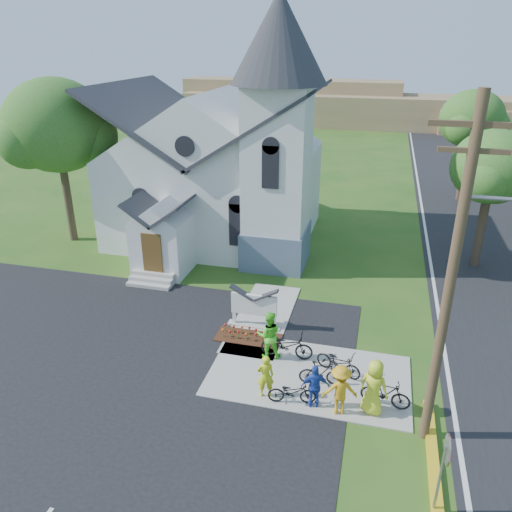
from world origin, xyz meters
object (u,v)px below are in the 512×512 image
(church_sign, at_px, (254,305))
(bike_0, at_px, (292,392))
(bike_3, at_px, (386,394))
(cyclist_1, at_px, (269,335))
(bike_2, at_px, (287,345))
(bike_4, at_px, (339,362))
(cyclist_2, at_px, (315,386))
(utility_pole, at_px, (454,275))
(cyclist_3, at_px, (340,390))
(cyclist_4, at_px, (374,387))
(cyclist_0, at_px, (265,376))
(bike_1, at_px, (321,373))
(stop_sign, at_px, (445,460))

(church_sign, distance_m, bike_0, 4.91)
(bike_3, bearing_deg, cyclist_1, 75.43)
(bike_2, height_order, bike_4, bike_2)
(cyclist_2, bearing_deg, utility_pole, 158.50)
(cyclist_1, height_order, cyclist_3, cyclist_1)
(utility_pole, distance_m, cyclist_4, 4.75)
(cyclist_0, height_order, bike_2, cyclist_0)
(church_sign, distance_m, cyclist_2, 5.27)
(cyclist_1, bearing_deg, cyclist_4, 137.72)
(church_sign, xyz_separation_m, bike_1, (3.17, -3.08, -0.52))
(stop_sign, height_order, cyclist_0, stop_sign)
(cyclist_1, bearing_deg, stop_sign, 121.92)
(utility_pole, xyz_separation_m, bike_4, (-2.88, 2.38, -4.90))
(utility_pole, relative_size, cyclist_4, 5.27)
(bike_1, height_order, cyclist_4, cyclist_4)
(bike_2, xyz_separation_m, cyclist_3, (2.18, -2.52, 0.35))
(stop_sign, xyz_separation_m, bike_4, (-2.95, 5.08, -1.28))
(bike_1, bearing_deg, cyclist_0, 112.37)
(church_sign, relative_size, bike_4, 1.27)
(bike_3, bearing_deg, cyclist_0, 104.33)
(bike_0, xyz_separation_m, bike_1, (0.79, 1.18, 0.04))
(cyclist_0, xyz_separation_m, cyclist_3, (2.45, -0.21, 0.09))
(bike_3, relative_size, cyclist_4, 0.85)
(bike_1, height_order, cyclist_2, cyclist_2)
(bike_4, bearing_deg, bike_1, 168.52)
(stop_sign, relative_size, cyclist_2, 1.61)
(bike_1, bearing_deg, cyclist_2, 167.87)
(bike_4, bearing_deg, bike_0, 168.71)
(bike_0, bearing_deg, cyclist_0, 70.97)
(bike_2, bearing_deg, stop_sign, -140.00)
(cyclist_1, bearing_deg, utility_pole, 139.70)
(cyclist_2, relative_size, cyclist_4, 0.81)
(cyclist_1, relative_size, bike_1, 1.23)
(bike_4, bearing_deg, cyclist_4, -121.67)
(stop_sign, relative_size, cyclist_4, 1.31)
(church_sign, xyz_separation_m, cyclist_2, (3.11, -4.25, -0.20))
(cyclist_0, bearing_deg, cyclist_2, 155.14)
(bike_1, distance_m, bike_3, 2.23)
(stop_sign, bearing_deg, bike_2, 131.34)
(cyclist_3, bearing_deg, utility_pole, 158.63)
(cyclist_1, bearing_deg, cyclist_0, 86.44)
(church_sign, bearing_deg, utility_pole, -35.60)
(cyclist_3, bearing_deg, bike_1, -73.41)
(utility_pole, bearing_deg, bike_4, 140.42)
(cyclist_1, height_order, bike_2, cyclist_1)
(cyclist_0, relative_size, bike_4, 0.90)
(cyclist_4, bearing_deg, cyclist_1, -5.18)
(cyclist_1, bearing_deg, bike_4, 158.09)
(cyclist_4, bearing_deg, cyclist_0, 24.87)
(church_sign, relative_size, bike_0, 1.40)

